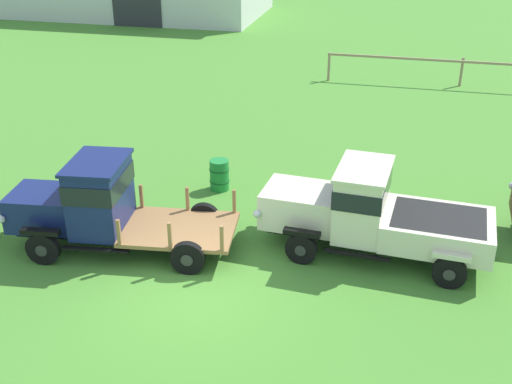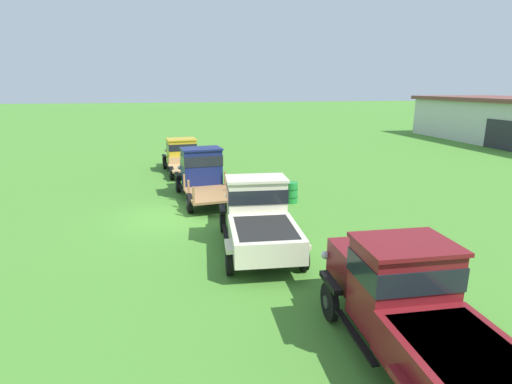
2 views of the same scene
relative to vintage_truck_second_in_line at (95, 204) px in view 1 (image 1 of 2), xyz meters
name	(u,v)px [view 1 (image 1 of 2)]	position (x,y,z in m)	size (l,w,h in m)	color
ground_plane	(195,292)	(2.98, -1.41, -1.17)	(240.00, 240.00, 0.00)	#47842D
vintage_truck_second_in_line	(95,204)	(0.00, 0.00, 0.00)	(5.78, 2.66, 2.31)	black
vintage_truck_midrow_center	(372,212)	(6.60, 1.31, -0.09)	(5.70, 2.61, 2.23)	black
oil_drum_beside_row	(219,175)	(2.01, 3.83, -0.71)	(0.59, 0.59, 0.92)	#1E7F33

